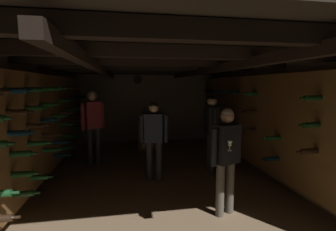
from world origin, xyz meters
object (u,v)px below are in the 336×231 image
Objects in this scene: display_bottle at (144,114)px; person_host_center at (154,134)px; person_guest_mid_right at (211,127)px; wine_crate_stack at (147,134)px; person_guest_near_right at (226,152)px; person_guest_far_left at (93,120)px.

display_bottle is 2.22m from person_host_center.
person_host_center is at bearing -171.28° from person_guest_mid_right.
display_bottle is at bearing 121.73° from person_guest_mid_right.
person_guest_near_right is at bearing -77.20° from wine_crate_stack.
person_host_center is at bearing -41.88° from person_guest_far_left.
wine_crate_stack is at bearing 39.72° from person_guest_far_left.
display_bottle is 3.73m from person_guest_near_right.
person_host_center reaches higher than person_guest_near_right.
display_bottle is at bearing 90.82° from person_host_center.
wine_crate_stack is 0.52× the size of person_guest_far_left.
display_bottle is 0.23× the size of person_host_center.
person_host_center is 1.00× the size of person_guest_near_right.
wine_crate_stack is 0.55× the size of person_guest_mid_right.
wine_crate_stack is at bearing 102.80° from person_guest_near_right.
person_guest_mid_right is (1.19, -2.06, 0.55)m from wine_crate_stack.
person_guest_mid_right reaches higher than wine_crate_stack.
display_bottle is 0.23× the size of person_guest_near_right.
person_host_center is (0.03, -2.22, -0.12)m from display_bottle.
person_guest_near_right is (0.83, -3.65, 0.47)m from wine_crate_stack.
display_bottle is at bearing 40.47° from person_guest_far_left.
person_guest_mid_right is at bearing 77.33° from person_guest_near_right.
person_guest_near_right is at bearing -58.20° from person_host_center.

